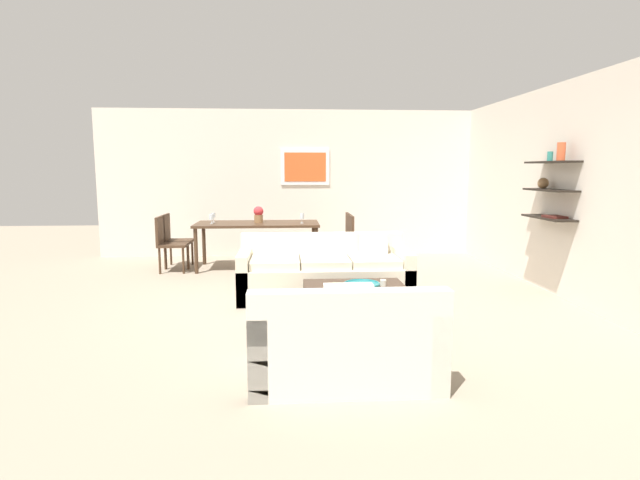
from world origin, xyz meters
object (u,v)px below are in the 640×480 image
(sofa_beige, at_px, (325,274))
(wine_glass_left_near, at_px, (211,217))
(dining_table, at_px, (257,227))
(dining_chair_right_far, at_px, (341,235))
(dining_chair_right_near, at_px, (344,239))
(wine_glass_right_near, at_px, (302,216))
(decorative_bowl, at_px, (362,286))
(loveseat_white, at_px, (344,342))
(apple_on_coffee_table, at_px, (335,287))
(coffee_table, at_px, (356,306))
(wine_glass_left_far, at_px, (213,216))
(dining_chair_left_near, at_px, (168,240))
(candle_jar, at_px, (383,283))
(centerpiece_vase, at_px, (259,214))
(dining_chair_left_far, at_px, (173,237))

(sofa_beige, bearing_deg, wine_glass_left_near, 132.29)
(dining_table, bearing_deg, dining_chair_right_far, 8.11)
(dining_chair_right_near, height_order, wine_glass_right_near, wine_glass_right_near)
(wine_glass_left_near, bearing_deg, decorative_bowl, -57.06)
(loveseat_white, distance_m, apple_on_coffee_table, 1.28)
(dining_table, relative_size, dining_chair_right_far, 2.26)
(dining_chair_right_far, bearing_deg, decorative_bowl, -92.68)
(coffee_table, height_order, decorative_bowl, decorative_bowl)
(sofa_beige, bearing_deg, coffee_table, -77.95)
(decorative_bowl, xyz_separation_m, wine_glass_left_far, (-1.97, 3.25, 0.44))
(dining_chair_right_far, bearing_deg, loveseat_white, -96.05)
(dining_chair_right_near, bearing_deg, coffee_table, -94.10)
(dining_chair_left_near, bearing_deg, decorative_bowl, -48.08)
(apple_on_coffee_table, bearing_deg, wine_glass_right_near, 94.34)
(loveseat_white, relative_size, wine_glass_left_far, 9.11)
(coffee_table, bearing_deg, wine_glass_right_near, 99.01)
(wine_glass_left_near, bearing_deg, candle_jar, -52.62)
(loveseat_white, distance_m, wine_glass_right_near, 4.39)
(loveseat_white, height_order, apple_on_coffee_table, loveseat_white)
(loveseat_white, bearing_deg, decorative_bowl, 75.64)
(dining_chair_left_near, bearing_deg, candle_jar, -44.16)
(centerpiece_vase, bearing_deg, loveseat_white, -78.86)
(decorative_bowl, distance_m, wine_glass_left_near, 3.64)
(wine_glass_left_far, bearing_deg, wine_glass_left_near, -90.00)
(candle_jar, height_order, centerpiece_vase, centerpiece_vase)
(coffee_table, relative_size, dining_table, 0.54)
(dining_table, distance_m, dining_chair_right_near, 1.43)
(decorative_bowl, distance_m, dining_chair_left_far, 4.26)
(coffee_table, xyz_separation_m, wine_glass_left_near, (-1.92, 2.97, 0.66))
(decorative_bowl, bearing_deg, centerpiece_vase, 111.07)
(dining_chair_left_far, distance_m, wine_glass_left_near, 0.82)
(dining_table, xyz_separation_m, wine_glass_right_near, (0.72, -0.11, 0.18))
(dining_table, height_order, wine_glass_right_near, wine_glass_right_near)
(dining_chair_left_far, xyz_separation_m, wine_glass_right_near, (2.12, -0.31, 0.36))
(coffee_table, bearing_deg, dining_chair_right_near, 85.90)
(dining_chair_left_near, bearing_deg, wine_glass_left_far, 24.52)
(candle_jar, xyz_separation_m, apple_on_coffee_table, (-0.54, -0.18, 0.01))
(wine_glass_right_near, height_order, wine_glass_left_far, wine_glass_right_near)
(candle_jar, bearing_deg, wine_glass_left_near, 127.38)
(sofa_beige, relative_size, dining_chair_left_near, 2.42)
(coffee_table, height_order, wine_glass_left_near, wine_glass_left_near)
(dining_table, height_order, wine_glass_left_near, wine_glass_left_near)
(dining_chair_left_far, xyz_separation_m, wine_glass_left_far, (0.68, -0.09, 0.36))
(sofa_beige, distance_m, dining_chair_left_far, 3.19)
(apple_on_coffee_table, bearing_deg, candle_jar, 18.41)
(loveseat_white, bearing_deg, candle_jar, 68.04)
(dining_chair_left_far, relative_size, centerpiece_vase, 3.31)
(wine_glass_left_near, distance_m, centerpiece_vase, 0.76)
(wine_glass_left_near, bearing_deg, apple_on_coffee_table, -61.39)
(apple_on_coffee_table, distance_m, centerpiece_vase, 3.39)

